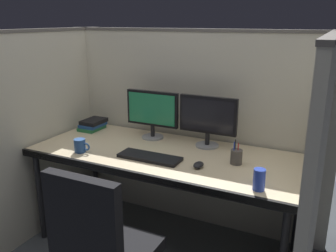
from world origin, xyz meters
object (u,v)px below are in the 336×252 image
keyboard_main (150,157)px  desk (164,159)px  pen_cup (236,157)px  computer_mouse (198,165)px  soda_can (259,180)px  book_stack (93,124)px  coffee_mug (80,146)px  monitor_left (152,111)px  monitor_right (208,118)px

keyboard_main → desk: bearing=74.9°
pen_cup → computer_mouse: bearing=-140.2°
desk → pen_cup: pen_cup is taller
computer_mouse → soda_can: (0.41, -0.15, 0.04)m
computer_mouse → book_stack: 1.17m
coffee_mug → book_stack: (-0.26, 0.48, -0.00)m
monitor_left → keyboard_main: size_ratio=1.00×
keyboard_main → book_stack: bearing=153.5°
monitor_right → coffee_mug: 0.93m
computer_mouse → pen_cup: 0.26m
monitor_right → pen_cup: 0.40m
monitor_left → monitor_right: 0.45m
monitor_right → keyboard_main: monitor_right is taller
desk → pen_cup: (0.51, 0.03, 0.10)m
coffee_mug → soda_can: bearing=-1.7°
keyboard_main → book_stack: size_ratio=1.91×
keyboard_main → computer_mouse: bearing=0.9°
monitor_left → keyboard_main: 0.49m
soda_can → coffee_mug: bearing=178.3°
monitor_left → monitor_right: (0.45, 0.00, 0.00)m
soda_can → pen_cup: bearing=124.7°
keyboard_main → pen_cup: (0.55, 0.17, 0.04)m
soda_can → book_stack: (-1.52, 0.52, -0.02)m
keyboard_main → soda_can: soda_can is taller
desk → soda_can: (0.72, -0.28, 0.11)m
coffee_mug → book_stack: 0.54m
coffee_mug → book_stack: bearing=118.3°
desk → coffee_mug: 0.60m
monitor_right → book_stack: bearing=-178.7°
keyboard_main → book_stack: book_stack is taller
computer_mouse → pen_cup: (0.20, 0.16, 0.03)m
desk → pen_cup: bearing=3.2°
computer_mouse → book_stack: bearing=161.4°
monitor_right → book_stack: 1.03m
desk → computer_mouse: computer_mouse is taller
desk → monitor_left: size_ratio=4.42×
pen_cup → soda_can: bearing=-55.3°
monitor_right → desk: bearing=-130.6°
book_stack → pen_cup: bearing=-9.1°
desk → soda_can: size_ratio=15.57×
monitor_left → keyboard_main: (0.19, -0.40, -0.20)m
computer_mouse → desk: bearing=156.5°
keyboard_main → coffee_mug: (-0.50, -0.10, 0.04)m
monitor_right → soda_can: monitor_right is taller
desk → soda_can: bearing=-21.3°
soda_can → book_stack: bearing=161.1°
keyboard_main → book_stack: 0.85m
monitor_left → book_stack: size_ratio=1.91×
desk → book_stack: 0.83m
pen_cup → soda_can: (0.21, -0.31, 0.01)m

